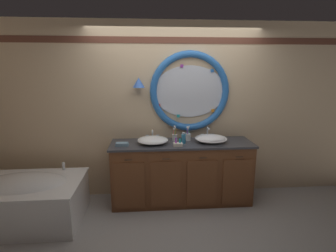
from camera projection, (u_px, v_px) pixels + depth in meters
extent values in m
plane|color=gray|center=(178.00, 210.00, 3.60)|extent=(14.00, 14.00, 0.00)
cube|color=#D6B78E|center=(174.00, 111.00, 3.89)|extent=(6.40, 0.08, 2.60)
cube|color=brown|center=(175.00, 40.00, 3.63)|extent=(6.27, 0.01, 0.09)
ellipsoid|color=silver|center=(190.00, 92.00, 3.79)|extent=(1.08, 0.02, 0.76)
torus|color=#2866B7|center=(190.00, 92.00, 3.78)|extent=(1.18, 0.10, 1.18)
cube|color=yellow|center=(226.00, 93.00, 3.82)|extent=(0.05, 0.01, 0.05)
cube|color=#2866B7|center=(212.00, 71.00, 3.74)|extent=(0.05, 0.01, 0.05)
cube|color=purple|center=(182.00, 66.00, 3.69)|extent=(0.05, 0.01, 0.05)
cube|color=silver|center=(157.00, 80.00, 3.70)|extent=(0.05, 0.01, 0.05)
cube|color=red|center=(159.00, 105.00, 3.79)|extent=(0.05, 0.01, 0.05)
cube|color=teal|center=(178.00, 116.00, 3.84)|extent=(0.04, 0.01, 0.04)
cube|color=orange|center=(213.00, 111.00, 3.87)|extent=(0.05, 0.01, 0.05)
cylinder|color=#4C3823|center=(139.00, 81.00, 3.67)|extent=(0.02, 0.09, 0.02)
cone|color=blue|center=(139.00, 83.00, 3.62)|extent=(0.17, 0.17, 0.14)
cube|color=brown|center=(181.00, 173.00, 3.78)|extent=(1.99, 0.55, 0.87)
cube|color=#38383D|center=(182.00, 143.00, 3.68)|extent=(2.02, 0.59, 0.03)
cube|color=#38383D|center=(179.00, 143.00, 3.96)|extent=(1.99, 0.02, 0.11)
cube|color=brown|center=(129.00, 186.00, 3.45)|extent=(0.42, 0.02, 0.66)
cylinder|color=#422D1E|center=(128.00, 160.00, 3.36)|extent=(0.10, 0.01, 0.01)
cube|color=brown|center=(166.00, 185.00, 3.49)|extent=(0.42, 0.02, 0.66)
cylinder|color=#422D1E|center=(166.00, 159.00, 3.40)|extent=(0.10, 0.01, 0.01)
cube|color=brown|center=(202.00, 183.00, 3.53)|extent=(0.42, 0.02, 0.66)
cylinder|color=#422D1E|center=(203.00, 158.00, 3.44)|extent=(0.10, 0.01, 0.01)
cube|color=brown|center=(237.00, 182.00, 3.57)|extent=(0.42, 0.02, 0.66)
cylinder|color=#422D1E|center=(239.00, 157.00, 3.47)|extent=(0.10, 0.01, 0.01)
cube|color=white|center=(25.00, 202.00, 3.27)|extent=(1.41, 0.90, 0.53)
ellipsoid|color=white|center=(23.00, 187.00, 3.23)|extent=(1.15, 0.71, 0.28)
cube|color=white|center=(22.00, 184.00, 3.22)|extent=(1.44, 0.93, 0.02)
cylinder|color=silver|center=(64.00, 166.00, 3.61)|extent=(0.04, 0.04, 0.11)
cylinder|color=silver|center=(23.00, 187.00, 3.23)|extent=(0.04, 0.04, 0.01)
ellipsoid|color=white|center=(153.00, 140.00, 3.61)|extent=(0.41, 0.34, 0.10)
torus|color=white|center=(153.00, 140.00, 3.60)|extent=(0.43, 0.43, 0.02)
cylinder|color=silver|center=(153.00, 140.00, 3.60)|extent=(0.03, 0.03, 0.01)
ellipsoid|color=white|center=(211.00, 139.00, 3.67)|extent=(0.43, 0.31, 0.11)
torus|color=white|center=(211.00, 138.00, 3.67)|extent=(0.45, 0.45, 0.02)
cylinder|color=silver|center=(211.00, 138.00, 3.67)|extent=(0.03, 0.03, 0.01)
cylinder|color=silver|center=(153.00, 139.00, 3.84)|extent=(0.05, 0.05, 0.02)
cylinder|color=silver|center=(152.00, 134.00, 3.82)|extent=(0.02, 0.02, 0.11)
sphere|color=silver|center=(152.00, 131.00, 3.81)|extent=(0.03, 0.03, 0.03)
cylinder|color=silver|center=(153.00, 132.00, 3.76)|extent=(0.02, 0.11, 0.02)
cylinder|color=silver|center=(147.00, 137.00, 3.83)|extent=(0.04, 0.04, 0.06)
cylinder|color=silver|center=(158.00, 137.00, 3.84)|extent=(0.04, 0.04, 0.06)
cube|color=silver|center=(147.00, 135.00, 3.82)|extent=(0.05, 0.01, 0.01)
cube|color=silver|center=(158.00, 135.00, 3.83)|extent=(0.05, 0.01, 0.01)
cylinder|color=silver|center=(207.00, 138.00, 3.90)|extent=(0.05, 0.05, 0.02)
cylinder|color=silver|center=(207.00, 132.00, 3.88)|extent=(0.02, 0.02, 0.15)
sphere|color=silver|center=(208.00, 128.00, 3.87)|extent=(0.03, 0.03, 0.03)
cylinder|color=silver|center=(208.00, 128.00, 3.81)|extent=(0.02, 0.11, 0.02)
cylinder|color=silver|center=(202.00, 136.00, 3.89)|extent=(0.04, 0.04, 0.06)
cylinder|color=silver|center=(212.00, 136.00, 3.90)|extent=(0.04, 0.04, 0.06)
cube|color=silver|center=(202.00, 134.00, 3.88)|extent=(0.05, 0.01, 0.01)
cube|color=silver|center=(212.00, 134.00, 3.90)|extent=(0.05, 0.01, 0.01)
cylinder|color=white|center=(175.00, 138.00, 3.77)|extent=(0.07, 0.07, 0.09)
torus|color=white|center=(175.00, 135.00, 3.76)|extent=(0.08, 0.08, 0.01)
cylinder|color=orange|center=(175.00, 134.00, 3.76)|extent=(0.03, 0.04, 0.17)
cube|color=white|center=(175.00, 127.00, 3.74)|extent=(0.02, 0.03, 0.03)
cylinder|color=pink|center=(174.00, 133.00, 3.77)|extent=(0.03, 0.02, 0.19)
cube|color=white|center=(174.00, 126.00, 3.75)|extent=(0.02, 0.02, 0.02)
cylinder|color=#E0383D|center=(174.00, 135.00, 3.76)|extent=(0.01, 0.02, 0.15)
cube|color=white|center=(174.00, 129.00, 3.74)|extent=(0.02, 0.02, 0.02)
cylinder|color=green|center=(174.00, 135.00, 3.74)|extent=(0.03, 0.02, 0.16)
cube|color=white|center=(175.00, 129.00, 3.72)|extent=(0.02, 0.02, 0.02)
cylinder|color=white|center=(188.00, 137.00, 3.78)|extent=(0.07, 0.07, 0.10)
torus|color=white|center=(188.00, 134.00, 3.77)|extent=(0.08, 0.08, 0.01)
cylinder|color=#19ADB2|center=(189.00, 133.00, 3.77)|extent=(0.02, 0.02, 0.18)
cube|color=white|center=(189.00, 127.00, 3.75)|extent=(0.01, 0.02, 0.02)
cylinder|color=purple|center=(188.00, 134.00, 3.78)|extent=(0.03, 0.01, 0.17)
cube|color=white|center=(188.00, 127.00, 3.76)|extent=(0.02, 0.02, 0.02)
cylinder|color=blue|center=(187.00, 134.00, 3.76)|extent=(0.02, 0.02, 0.17)
cube|color=white|center=(187.00, 127.00, 3.74)|extent=(0.02, 0.01, 0.02)
cylinder|color=pink|center=(188.00, 134.00, 3.76)|extent=(0.02, 0.03, 0.17)
cube|color=white|center=(188.00, 128.00, 3.74)|extent=(0.02, 0.02, 0.02)
cylinder|color=#388EBC|center=(184.00, 139.00, 3.63)|extent=(0.06, 0.06, 0.13)
cylinder|color=silver|center=(184.00, 133.00, 3.61)|extent=(0.04, 0.04, 0.02)
cylinder|color=silver|center=(184.00, 133.00, 3.59)|extent=(0.01, 0.04, 0.01)
cube|color=#7593A8|center=(122.00, 145.00, 3.52)|extent=(0.18, 0.11, 0.02)
cube|color=#7593A8|center=(122.00, 143.00, 3.52)|extent=(0.17, 0.10, 0.02)
cube|color=beige|center=(178.00, 144.00, 3.50)|extent=(0.12, 0.09, 0.04)
cylinder|color=purple|center=(176.00, 140.00, 3.49)|extent=(0.02, 0.02, 0.07)
cylinder|color=#19ADB2|center=(180.00, 141.00, 3.49)|extent=(0.02, 0.02, 0.06)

